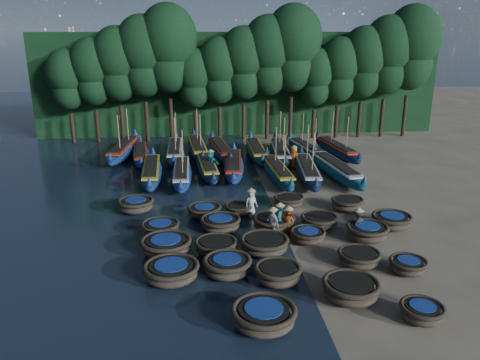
{
  "coord_description": "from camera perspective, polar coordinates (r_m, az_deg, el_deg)",
  "views": [
    {
      "loc": [
        -4.49,
        -24.44,
        10.23
      ],
      "look_at": [
        -1.85,
        3.11,
        1.3
      ],
      "focal_mm": 35.0,
      "sensor_mm": 36.0,
      "label": 1
    }
  ],
  "objects": [
    {
      "name": "tree_4",
      "position": [
        44.53,
        -8.77,
        15.68
      ],
      "size": [
        5.34,
        5.34,
        12.58
      ],
      "color": "black",
      "rests_on": "ground"
    },
    {
      "name": "tree_8",
      "position": [
        45.02,
        3.46,
        15.01
      ],
      "size": [
        4.92,
        4.92,
        11.6
      ],
      "color": "black",
      "rests_on": "ground"
    },
    {
      "name": "long_boat_17",
      "position": [
        40.38,
        11.66,
        3.68
      ],
      "size": [
        2.67,
        8.52,
        3.65
      ],
      "rotation": [
        0.0,
        0.0,
        0.14
      ],
      "color": "#0E1935",
      "rests_on": "ground"
    },
    {
      "name": "long_boat_4",
      "position": [
        34.69,
        -4.04,
        1.63
      ],
      "size": [
        2.08,
        8.11,
        1.43
      ],
      "rotation": [
        0.0,
        0.0,
        0.08
      ],
      "color": "#0E1935",
      "rests_on": "ground"
    },
    {
      "name": "coracle_9",
      "position": [
        22.11,
        19.81,
        -9.74
      ],
      "size": [
        1.69,
        1.69,
        0.65
      ],
      "rotation": [
        0.0,
        0.0,
        0.02
      ],
      "color": "#4D4030",
      "rests_on": "ground"
    },
    {
      "name": "long_boat_3",
      "position": [
        33.22,
        -7.11,
        0.8
      ],
      "size": [
        1.48,
        8.14,
        3.46
      ],
      "rotation": [
        0.0,
        0.0,
        0.01
      ],
      "color": "navy",
      "rests_on": "ground"
    },
    {
      "name": "long_boat_13",
      "position": [
        39.38,
        -2.38,
        3.68
      ],
      "size": [
        2.62,
        8.58,
        1.52
      ],
      "rotation": [
        0.0,
        0.0,
        0.13
      ],
      "color": "navy",
      "rests_on": "ground"
    },
    {
      "name": "long_boat_14",
      "position": [
        39.19,
        1.96,
        3.59
      ],
      "size": [
        1.47,
        8.39,
        1.48
      ],
      "rotation": [
        0.0,
        0.0,
        -0.0
      ],
      "color": "#0F4A58",
      "rests_on": "ground"
    },
    {
      "name": "tree_1",
      "position": [
        45.52,
        -17.56,
        12.57
      ],
      "size": [
        4.09,
        4.09,
        9.65
      ],
      "color": "black",
      "rests_on": "ground"
    },
    {
      "name": "fisherman_3",
      "position": [
        24.79,
        14.19,
        -5.04
      ],
      "size": [
        1.13,
        1.01,
        1.72
      ],
      "rotation": [
        0.0,
        0.0,
        3.72
      ],
      "color": "black",
      "rests_on": "ground"
    },
    {
      "name": "coracle_3",
      "position": [
        19.42,
        13.36,
        -12.8
      ],
      "size": [
        2.38,
        2.38,
        0.83
      ],
      "rotation": [
        0.0,
        0.0,
        0.12
      ],
      "color": "#4D4030",
      "rests_on": "ground"
    },
    {
      "name": "fisherman_1",
      "position": [
        24.38,
        4.85,
        -4.58
      ],
      "size": [
        0.63,
        0.73,
        1.88
      ],
      "rotation": [
        0.0,
        0.0,
        4.26
      ],
      "color": "#176262",
      "rests_on": "ground"
    },
    {
      "name": "tree_13",
      "position": [
        48.14,
        17.57,
        14.43
      ],
      "size": [
        4.92,
        4.92,
        11.6
      ],
      "color": "black",
      "rests_on": "ground"
    },
    {
      "name": "coracle_24",
      "position": [
        28.36,
        12.94,
        -2.8
      ],
      "size": [
        2.04,
        2.04,
        0.76
      ],
      "rotation": [
        0.0,
        0.0,
        0.16
      ],
      "color": "#4D4030",
      "rests_on": "ground"
    },
    {
      "name": "fisherman_6",
      "position": [
        35.95,
        6.57,
        2.8
      ],
      "size": [
        0.98,
        1.04,
        1.99
      ],
      "rotation": [
        0.0,
        0.0,
        2.2
      ],
      "color": "#C7581A",
      "rests_on": "ground"
    },
    {
      "name": "tree_5",
      "position": [
        44.64,
        -5.59,
        12.33
      ],
      "size": [
        3.68,
        3.68,
        8.68
      ],
      "color": "black",
      "rests_on": "ground"
    },
    {
      "name": "coracle_15",
      "position": [
        24.87,
        -9.68,
        -5.72
      ],
      "size": [
        2.38,
        2.38,
        0.66
      ],
      "rotation": [
        0.0,
        0.0,
        0.32
      ],
      "color": "#4D4030",
      "rests_on": "ground"
    },
    {
      "name": "coracle_20",
      "position": [
        28.01,
        -12.56,
        -2.97
      ],
      "size": [
        2.39,
        2.39,
        0.8
      ],
      "rotation": [
        0.0,
        0.0,
        -0.28
      ],
      "color": "#4D4030",
      "rests_on": "ground"
    },
    {
      "name": "long_boat_16",
      "position": [
        39.95,
        8.08,
        3.68
      ],
      "size": [
        2.65,
        8.1,
        3.48
      ],
      "rotation": [
        0.0,
        0.0,
        0.16
      ],
      "color": "#0F4A58",
      "rests_on": "ground"
    },
    {
      "name": "long_boat_9",
      "position": [
        40.48,
        -13.95,
        3.61
      ],
      "size": [
        2.49,
        9.02,
        3.85
      ],
      "rotation": [
        0.0,
        0.0,
        -0.1
      ],
      "color": "navy",
      "rests_on": "ground"
    },
    {
      "name": "tree_10",
      "position": [
        46.1,
        9.21,
        12.36
      ],
      "size": [
        3.68,
        3.68,
        8.68
      ],
      "color": "black",
      "rests_on": "ground"
    },
    {
      "name": "long_boat_8",
      "position": [
        34.39,
        11.61,
        1.27
      ],
      "size": [
        2.68,
        9.14,
        1.62
      ],
      "rotation": [
        0.0,
        0.0,
        0.12
      ],
      "color": "#0F4A58",
      "rests_on": "ground"
    },
    {
      "name": "coracle_7",
      "position": [
        20.09,
        4.63,
        -11.28
      ],
      "size": [
        2.39,
        2.39,
        0.81
      ],
      "rotation": [
        0.0,
        0.0,
        0.36
      ],
      "color": "#4D4030",
      "rests_on": "ground"
    },
    {
      "name": "coracle_8",
      "position": [
        22.16,
        14.31,
        -9.11
      ],
      "size": [
        2.12,
        2.12,
        0.67
      ],
      "rotation": [
        0.0,
        0.0,
        -0.18
      ],
      "color": "#4D4030",
      "rests_on": "ground"
    },
    {
      "name": "coracle_13",
      "position": [
        23.89,
        8.28,
        -6.68
      ],
      "size": [
        2.16,
        2.16,
        0.65
      ],
      "rotation": [
        0.0,
        0.0,
        0.38
      ],
      "color": "#4D4030",
      "rests_on": "ground"
    },
    {
      "name": "tree_9",
      "position": [
        45.41,
        6.46,
        15.81
      ],
      "size": [
        5.34,
        5.34,
        12.58
      ],
      "color": "black",
      "rests_on": "ground"
    },
    {
      "name": "tree_3",
      "position": [
        44.73,
        -11.76,
        14.66
      ],
      "size": [
        4.92,
        4.92,
        11.6
      ],
      "color": "black",
      "rests_on": "ground"
    },
    {
      "name": "tree_14",
      "position": [
        49.04,
        20.21,
        15.02
      ],
      "size": [
        5.34,
        5.34,
        12.58
      ],
      "color": "black",
      "rests_on": "ground"
    },
    {
      "name": "long_boat_15",
      "position": [
        38.75,
        4.89,
        3.42
      ],
      "size": [
        2.21,
        8.83,
        3.76
      ],
      "rotation": [
        0.0,
        0.0,
        -0.08
      ],
      "color": "#0E1935",
      "rests_on": "ground"
    },
    {
      "name": "coracle_23",
      "position": [
        28.4,
        5.99,
        -2.51
      ],
      "size": [
        2.03,
        2.03,
        0.66
      ],
      "rotation": [
        0.0,
        0.0,
        -0.2
      ],
      "color": "#4D4030",
      "rests_on": "ground"
    },
    {
      "name": "fisherman_4",
      "position": [
        23.93,
        4.0,
        -5.16
      ],
      "size": [
        0.8,
        1.03,
        1.83
      ],
      "rotation": [
        0.0,
        0.0,
        5.21
      ],
      "color": "beige",
      "rests_on": "ground"
    },
    {
      "name": "fisherman_2",
      "position": [
        24.42,
        5.91,
        -4.9
      ],
      "size": [
        0.87,
        0.92,
        1.7
      ],
      "rotation": [
        0.0,
        0.0,
        2.14
      ],
      "color": "#C7581A",
      "rests_on": "ground"
    },
    {
      "name": "tree_11",
      "position": [
        46.67,
        12.06,
        13.1
      ],
      "size": [
        4.09,
        4.09,
        9.65
      ],
      "color": "black",
      "rests_on": "ground"
    },
    {
      "name": "long_boat_2",
      "position": [
        33.93,
        -10.73,
        1.01
      ],
      "size": [
        1.88,
        8.42,
        1.48
      ],
      "rotation": [
        0.0,
        0.0,
        0.05
      ],
      "color": "navy",
      "rests_on": "ground"
    },
    {
      "name": "fisherman_0",
      "position": [
        26.74,
        1.36,
        -2.65
      ],
      "size": [
        0.91,
        0.81,
        1.77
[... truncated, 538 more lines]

